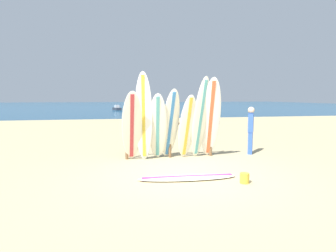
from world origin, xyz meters
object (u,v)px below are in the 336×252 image
surfboard_leaning_center (170,124)px  surfboard_leaning_far_right (211,118)px  surfboard_leaning_far_left (132,127)px  beachgoer_standing (251,128)px  surfboard_rack (170,133)px  surfboard_leaning_center_left (158,127)px  small_boat_offshore (117,108)px  sand_bucket (245,178)px  surfboard_leaning_left (144,117)px  surfboard_leaning_center_right (187,127)px  surfboard_leaning_right (200,118)px  surfboard_lying_on_sand (187,177)px

surfboard_leaning_center → surfboard_leaning_far_right: 1.24m
surfboard_leaning_far_left → beachgoer_standing: (3.85, 0.39, -0.17)m
surfboard_rack → surfboard_leaning_center_left: 0.56m
small_boat_offshore → sand_bucket: (1.91, -35.11, -0.15)m
surfboard_leaning_left → small_boat_offshore: bearing=90.1°
surfboard_leaning_left → surfboard_leaning_far_right: size_ratio=1.06×
surfboard_rack → surfboard_leaning_center: bearing=-100.4°
surfboard_rack → surfboard_leaning_far_left: size_ratio=1.35×
surfboard_leaning_center_left → surfboard_leaning_center_right: surfboard_leaning_center_left is taller
surfboard_leaning_center → surfboard_leaning_far_right: bearing=-4.6°
surfboard_leaning_left → surfboard_leaning_center_right: surfboard_leaning_left is taller
surfboard_leaning_center → surfboard_leaning_far_right: size_ratio=0.86×
surfboard_leaning_right → surfboard_lying_on_sand: surfboard_leaning_right is taller
surfboard_leaning_left → surfboard_leaning_right: surfboard_leaning_left is taller
surfboard_leaning_center_left → sand_bucket: surfboard_leaning_center_left is taller
surfboard_leaning_center → surfboard_lying_on_sand: surfboard_leaning_center is taller
surfboard_leaning_center_right → surfboard_leaning_far_left: bearing=-176.0°
surfboard_leaning_far_left → surfboard_leaning_center: surfboard_leaning_center is taller
surfboard_leaning_center_left → surfboard_leaning_center_right: bearing=-0.2°
surfboard_leaning_center_right → surfboard_leaning_right: 0.47m
surfboard_leaning_left → surfboard_lying_on_sand: bearing=-68.9°
beachgoer_standing → surfboard_leaning_far_right: bearing=-167.4°
surfboard_rack → small_boat_offshore: surfboard_rack is taller
surfboard_leaning_far_left → surfboard_lying_on_sand: surfboard_leaning_far_left is taller
surfboard_leaning_right → surfboard_leaning_far_left: bearing=-178.8°
surfboard_leaning_left → surfboard_leaning_center: (0.80, 0.13, -0.23)m
sand_bucket → beachgoer_standing: bearing=60.7°
surfboard_rack → surfboard_leaning_far_right: surfboard_leaning_far_right is taller
surfboard_leaning_center_right → surfboard_leaning_far_right: bearing=-4.3°
surfboard_leaning_center_left → surfboard_leaning_center: surfboard_leaning_center is taller
small_boat_offshore → sand_bucket: small_boat_offshore is taller
surfboard_rack → sand_bucket: surfboard_rack is taller
surfboard_leaning_right → surfboard_leaning_far_right: (0.33, 0.02, -0.01)m
surfboard_leaning_far_right → surfboard_leaning_center_right: bearing=175.7°
surfboard_rack → surfboard_leaning_center_right: surfboard_leaning_center_right is taller
surfboard_leaning_far_left → small_boat_offshore: bearing=89.5°
surfboard_leaning_center_right → surfboard_leaning_far_right: 0.76m
surfboard_leaning_left → beachgoer_standing: size_ratio=1.66×
surfboard_leaning_left → sand_bucket: size_ratio=11.57×
surfboard_leaning_center_left → beachgoer_standing: 3.10m
surfboard_leaning_left → beachgoer_standing: 3.55m
surfboard_leaning_center_right → surfboard_lying_on_sand: 2.32m
surfboard_leaning_left → surfboard_leaning_center: size_ratio=1.22×
surfboard_leaning_center → surfboard_leaning_right: 0.92m
surfboard_leaning_left → surfboard_leaning_center_right: size_ratio=1.33×
surfboard_leaning_far_right → surfboard_rack: bearing=163.3°
surfboard_leaning_far_right → surfboard_lying_on_sand: bearing=-122.2°
surfboard_lying_on_sand → beachgoer_standing: size_ratio=1.48×
surfboard_leaning_center_right → surfboard_leaning_right: surfboard_leaning_right is taller
surfboard_leaning_far_left → surfboard_leaning_left: size_ratio=0.79×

